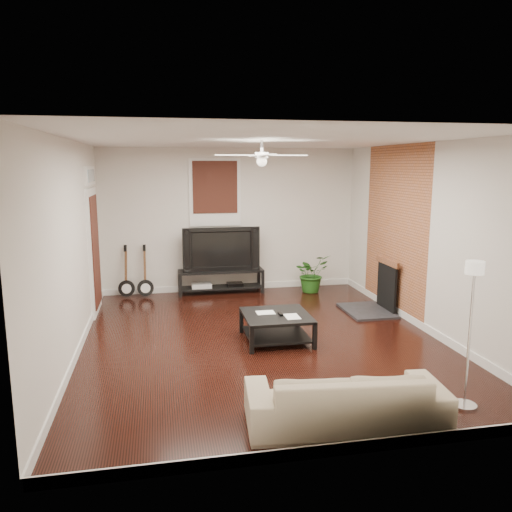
{
  "coord_description": "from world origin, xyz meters",
  "views": [
    {
      "loc": [
        -1.4,
        -6.72,
        2.47
      ],
      "look_at": [
        0.0,
        0.4,
        1.15
      ],
      "focal_mm": 35.16,
      "sensor_mm": 36.0,
      "label": 1
    }
  ],
  "objects": [
    {
      "name": "floor_lamp",
      "position": [
        1.65,
        -2.39,
        0.77
      ],
      "size": [
        0.28,
        0.28,
        1.55
      ],
      "primitive_type": null,
      "rotation": [
        0.0,
        0.0,
        -0.1
      ],
      "color": "silver",
      "rests_on": "floor"
    },
    {
      "name": "guitar_right",
      "position": [
        -1.68,
        2.72,
        0.5
      ],
      "size": [
        0.32,
        0.23,
        1.0
      ],
      "primitive_type": null,
      "rotation": [
        0.0,
        0.0,
        -0.04
      ],
      "color": "black",
      "rests_on": "floor"
    },
    {
      "name": "coffee_table",
      "position": [
        0.2,
        -0.08,
        0.19
      ],
      "size": [
        0.93,
        0.93,
        0.39
      ],
      "primitive_type": "cube",
      "rotation": [
        0.0,
        0.0,
        -0.01
      ],
      "color": "black",
      "rests_on": "floor"
    },
    {
      "name": "brick_accent",
      "position": [
        2.49,
        1.0,
        1.4
      ],
      "size": [
        0.02,
        2.2,
        2.8
      ],
      "primitive_type": "cube",
      "color": "#A95F36",
      "rests_on": "floor"
    },
    {
      "name": "window_back",
      "position": [
        -0.3,
        2.97,
        1.95
      ],
      "size": [
        1.0,
        0.06,
        1.3
      ],
      "primitive_type": "cube",
      "color": "black",
      "rests_on": "wall_back"
    },
    {
      "name": "tv",
      "position": [
        -0.23,
        2.8,
        0.88
      ],
      "size": [
        1.48,
        0.19,
        0.85
      ],
      "primitive_type": "imported",
      "color": "black",
      "rests_on": "tv_stand"
    },
    {
      "name": "guitar_left",
      "position": [
        -2.03,
        2.75,
        0.5
      ],
      "size": [
        0.34,
        0.26,
        1.0
      ],
      "primitive_type": null,
      "rotation": [
        0.0,
        0.0,
        -0.15
      ],
      "color": "black",
      "rests_on": "floor"
    },
    {
      "name": "door_left",
      "position": [
        -2.46,
        1.9,
        1.25
      ],
      "size": [
        0.08,
        1.0,
        2.5
      ],
      "primitive_type": "cube",
      "color": "white",
      "rests_on": "wall_left"
    },
    {
      "name": "fireplace",
      "position": [
        2.2,
        1.0,
        0.46
      ],
      "size": [
        0.8,
        1.1,
        0.92
      ],
      "primitive_type": "cube",
      "color": "black",
      "rests_on": "floor"
    },
    {
      "name": "sofa",
      "position": [
        0.3,
        -2.49,
        0.28
      ],
      "size": [
        1.96,
        0.93,
        0.55
      ],
      "primitive_type": "imported",
      "rotation": [
        0.0,
        0.0,
        3.04
      ],
      "color": "#C5AA94",
      "rests_on": "floor"
    },
    {
      "name": "ceiling_fan",
      "position": [
        0.0,
        0.0,
        2.6
      ],
      "size": [
        1.24,
        1.24,
        0.32
      ],
      "primitive_type": null,
      "color": "white",
      "rests_on": "ceiling"
    },
    {
      "name": "room",
      "position": [
        0.0,
        0.0,
        1.4
      ],
      "size": [
        5.01,
        6.01,
        2.81
      ],
      "color": "black",
      "rests_on": "ground"
    },
    {
      "name": "potted_plant",
      "position": [
        1.53,
        2.51,
        0.37
      ],
      "size": [
        0.85,
        0.8,
        0.74
      ],
      "primitive_type": "imported",
      "rotation": [
        0.0,
        0.0,
        0.41
      ],
      "color": "#225C1A",
      "rests_on": "floor"
    },
    {
      "name": "tv_stand",
      "position": [
        -0.23,
        2.78,
        0.23
      ],
      "size": [
        1.65,
        0.44,
        0.46
      ],
      "primitive_type": "cube",
      "color": "black",
      "rests_on": "floor"
    }
  ]
}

